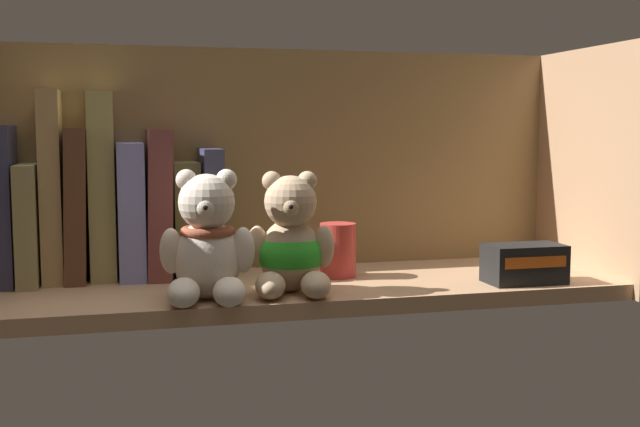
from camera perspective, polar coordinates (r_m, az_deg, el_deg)
shelf_board at (r=101.28cm, az=-1.70°, el=-5.56°), size 81.85×24.27×2.00cm
shelf_back_panel at (r=111.79cm, az=-3.17°, el=3.46°), size 84.25×1.20×32.69cm
shelf_side_panel_right at (r=115.91cm, az=18.86°, el=3.24°), size 1.60×26.67×32.69cm
book_1 at (r=107.62cm, az=-21.60°, el=0.63°), size 1.79×13.46×19.99cm
book_2 at (r=107.58cm, az=-20.26°, el=-0.62°), size 2.52×14.80×15.16cm
book_3 at (r=106.92cm, az=-18.82°, el=1.88°), size 2.61×10.78×24.40cm
book_4 at (r=106.92cm, az=-17.23°, el=0.65°), size 3.08×12.27×19.69cm
book_5 at (r=106.63cm, az=-15.54°, el=1.94°), size 3.27×9.03×24.28cm
book_6 at (r=106.89cm, az=-13.55°, el=0.25°), size 3.40×12.19×17.78cm
book_7 at (r=106.92cm, az=-11.66°, el=0.75°), size 3.60×12.82×19.55cm
book_8 at (r=107.36cm, az=-9.75°, el=-0.34°), size 3.39×10.07×15.20cm
book_9 at (r=107.58cm, az=-8.01°, el=0.18°), size 2.58×13.17×16.98cm
teddy_bear_larger at (r=90.46cm, az=-8.19°, el=-2.25°), size 11.09×11.48×14.98cm
teddy_bear_smaller at (r=93.90cm, az=-2.14°, el=-2.31°), size 10.83×11.58×14.56cm
pillar_candle at (r=104.18cm, az=1.31°, el=-2.67°), size 4.81×4.81×7.15cm
small_product_box at (r=103.57cm, az=14.61°, el=-3.54°), size 9.80×5.73×4.93cm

